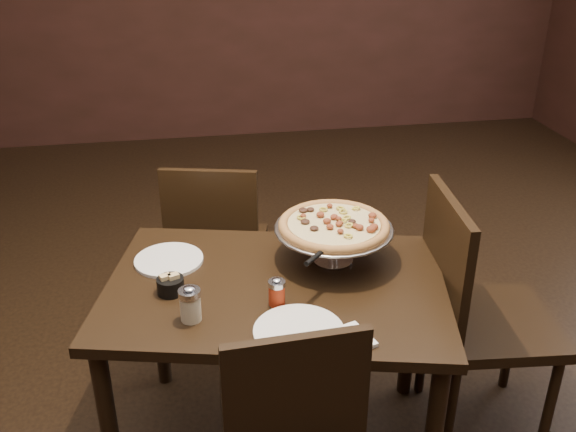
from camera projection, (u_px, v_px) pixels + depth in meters
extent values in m
cube|color=black|center=(274.00, 432.00, 2.49)|extent=(6.00, 7.00, 0.02)
cube|color=black|center=(276.00, 289.00, 2.13)|extent=(1.27, 0.99, 0.04)
cylinder|color=black|center=(110.00, 432.00, 2.03)|extent=(0.06, 0.06, 0.67)
cylinder|color=black|center=(159.00, 315.00, 2.60)|extent=(0.06, 0.06, 0.67)
cylinder|color=black|center=(410.00, 325.00, 2.55)|extent=(0.06, 0.06, 0.67)
cylinder|color=#BBBBC2|center=(333.00, 260.00, 2.26)|extent=(0.14, 0.14, 0.01)
cylinder|color=#BBBBC2|center=(333.00, 245.00, 2.24)|extent=(0.03, 0.03, 0.11)
cylinder|color=#BBBBC2|center=(334.00, 230.00, 2.21)|extent=(0.10, 0.10, 0.01)
cylinder|color=#ADACB2|center=(334.00, 229.00, 2.21)|extent=(0.40, 0.40, 0.01)
torus|color=#ADACB2|center=(334.00, 228.00, 2.21)|extent=(0.41, 0.41, 0.01)
cylinder|color=brown|center=(334.00, 226.00, 2.20)|extent=(0.37, 0.37, 0.01)
torus|color=brown|center=(334.00, 225.00, 2.20)|extent=(0.39, 0.39, 0.03)
cylinder|color=tan|center=(334.00, 224.00, 2.20)|extent=(0.32, 0.32, 0.01)
cylinder|color=beige|center=(191.00, 308.00, 1.93)|extent=(0.06, 0.06, 0.08)
cylinder|color=#BBBBC2|center=(189.00, 293.00, 1.91)|extent=(0.07, 0.07, 0.02)
ellipsoid|color=#BBBBC2|center=(189.00, 288.00, 1.90)|extent=(0.04, 0.04, 0.01)
cylinder|color=maroon|center=(277.00, 295.00, 2.01)|extent=(0.05, 0.05, 0.07)
cylinder|color=#BBBBC2|center=(277.00, 284.00, 1.99)|extent=(0.05, 0.05, 0.02)
ellipsoid|color=#BBBBC2|center=(277.00, 280.00, 1.98)|extent=(0.03, 0.03, 0.01)
cylinder|color=black|center=(171.00, 286.00, 2.07)|extent=(0.09, 0.09, 0.05)
cube|color=#DABA7D|center=(166.00, 283.00, 2.06)|extent=(0.04, 0.04, 0.06)
cube|color=#DABA7D|center=(174.00, 282.00, 2.07)|extent=(0.04, 0.04, 0.06)
cube|color=white|center=(349.00, 339.00, 1.85)|extent=(0.15, 0.15, 0.01)
cylinder|color=white|center=(169.00, 260.00, 2.26)|extent=(0.24, 0.24, 0.01)
cylinder|color=white|center=(299.00, 332.00, 1.88)|extent=(0.27, 0.27, 0.01)
cone|color=#BBBBC2|center=(315.00, 258.00, 2.02)|extent=(0.15, 0.15, 0.00)
cylinder|color=black|center=(315.00, 257.00, 2.02)|extent=(0.09, 0.10, 0.02)
cube|color=black|center=(220.00, 246.00, 2.95)|extent=(0.49, 0.49, 0.04)
cube|color=black|center=(210.00, 217.00, 2.68)|extent=(0.40, 0.12, 0.42)
cylinder|color=black|center=(260.00, 269.00, 3.19)|extent=(0.03, 0.03, 0.39)
cylinder|color=black|center=(195.00, 267.00, 3.21)|extent=(0.03, 0.03, 0.39)
cylinder|color=black|center=(252.00, 307.00, 2.89)|extent=(0.03, 0.03, 0.39)
cylinder|color=black|center=(181.00, 304.00, 2.91)|extent=(0.03, 0.03, 0.39)
cube|color=black|center=(297.00, 400.00, 1.71)|extent=(0.40, 0.05, 0.42)
cube|color=black|center=(492.00, 323.00, 2.34)|extent=(0.49, 0.49, 0.04)
cube|color=black|center=(445.00, 262.00, 2.21)|extent=(0.07, 0.45, 0.47)
cylinder|color=black|center=(550.00, 406.00, 2.30)|extent=(0.04, 0.04, 0.44)
cylinder|color=black|center=(510.00, 343.00, 2.62)|extent=(0.04, 0.04, 0.44)
cylinder|color=black|center=(451.00, 411.00, 2.27)|extent=(0.04, 0.04, 0.44)
cylinder|color=black|center=(423.00, 347.00, 2.60)|extent=(0.04, 0.04, 0.44)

